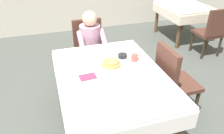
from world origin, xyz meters
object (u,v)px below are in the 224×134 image
(chair_diner, at_px, (89,46))
(cup_coffee, at_px, (135,58))
(background_table_far, at_px, (184,10))
(plate_breakfast, at_px, (111,66))
(chair_right_side, at_px, (172,78))
(syrup_pitcher, at_px, (85,62))
(breakfast_stack, at_px, (111,63))
(dining_table_main, at_px, (111,80))
(bowl_butter, at_px, (123,56))
(background_chair_empty, at_px, (213,30))
(knife_right_of_plate, at_px, (128,64))
(spoon_near_edge, at_px, (123,83))
(fork_left_of_plate, at_px, (95,70))
(diner_person, at_px, (91,42))

(chair_diner, relative_size, cup_coffee, 8.23)
(background_table_far, bearing_deg, plate_breakfast, -138.48)
(chair_right_side, distance_m, plate_breakfast, 0.77)
(syrup_pitcher, bearing_deg, breakfast_stack, -23.51)
(syrup_pitcher, bearing_deg, dining_table_main, -48.87)
(chair_right_side, bearing_deg, cup_coffee, -112.72)
(bowl_butter, bearing_deg, chair_right_side, -29.24)
(chair_diner, xyz_separation_m, cup_coffee, (0.33, -0.99, 0.25))
(chair_diner, xyz_separation_m, syrup_pitcher, (-0.24, -0.91, 0.25))
(chair_diner, xyz_separation_m, background_chair_empty, (2.30, 0.02, 0.00))
(knife_right_of_plate, relative_size, spoon_near_edge, 1.33)
(fork_left_of_plate, height_order, background_chair_empty, background_chair_empty)
(cup_coffee, relative_size, syrup_pitcher, 1.41)
(plate_breakfast, relative_size, breakfast_stack, 1.32)
(spoon_near_edge, bearing_deg, plate_breakfast, 80.59)
(dining_table_main, bearing_deg, breakfast_stack, 71.39)
(spoon_near_edge, bearing_deg, knife_right_of_plate, 50.91)
(spoon_near_edge, xyz_separation_m, background_chair_empty, (2.25, 1.41, -0.21))
(fork_left_of_plate, height_order, knife_right_of_plate, same)
(chair_right_side, bearing_deg, dining_table_main, -90.00)
(fork_left_of_plate, bearing_deg, knife_right_of_plate, -92.68)
(chair_diner, height_order, cup_coffee, chair_diner)
(dining_table_main, bearing_deg, plate_breakfast, 70.65)
(chair_right_side, bearing_deg, fork_left_of_plate, -97.39)
(chair_right_side, height_order, spoon_near_edge, chair_right_side)
(plate_breakfast, xyz_separation_m, fork_left_of_plate, (-0.19, -0.02, -0.01))
(diner_person, bearing_deg, chair_right_side, 126.87)
(fork_left_of_plate, relative_size, background_chair_empty, 0.19)
(spoon_near_edge, bearing_deg, background_chair_empty, 20.81)
(fork_left_of_plate, distance_m, knife_right_of_plate, 0.38)
(diner_person, height_order, background_table_far, diner_person)
(cup_coffee, bearing_deg, spoon_near_edge, -125.27)
(diner_person, relative_size, background_table_far, 1.00)
(chair_diner, height_order, plate_breakfast, chair_diner)
(syrup_pitcher, height_order, spoon_near_edge, syrup_pitcher)
(dining_table_main, bearing_deg, chair_diner, 89.50)
(dining_table_main, xyz_separation_m, fork_left_of_plate, (-0.14, 0.12, 0.09))
(dining_table_main, relative_size, background_chair_empty, 1.64)
(fork_left_of_plate, distance_m, spoon_near_edge, 0.39)
(diner_person, bearing_deg, cup_coffee, 111.70)
(diner_person, relative_size, breakfast_stack, 5.28)
(chair_right_side, height_order, background_table_far, chair_right_side)
(knife_right_of_plate, height_order, background_table_far, knife_right_of_plate)
(diner_person, xyz_separation_m, spoon_near_edge, (0.05, -1.23, 0.07))
(bowl_butter, distance_m, fork_left_of_plate, 0.42)
(syrup_pitcher, bearing_deg, background_table_far, 36.52)
(diner_person, distance_m, spoon_near_edge, 1.24)
(syrup_pitcher, bearing_deg, spoon_near_edge, -59.07)
(chair_diner, xyz_separation_m, plate_breakfast, (0.04, -1.03, 0.22))
(chair_right_side, xyz_separation_m, background_chair_empty, (1.54, 1.19, 0.00))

